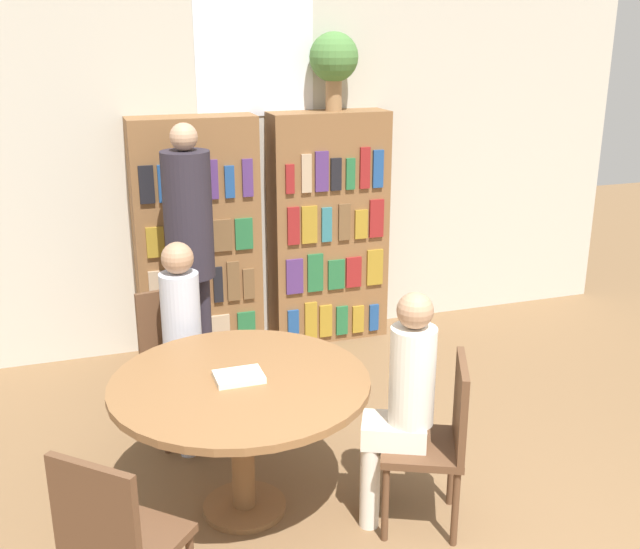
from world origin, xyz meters
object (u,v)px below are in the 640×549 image
bookshelf_left (197,240)px  bookshelf_right (328,229)px  seated_reader_right (401,399)px  chair_near_camera (116,539)px  librarian_standing (189,227)px  flower_vase (334,60)px  chair_left_side (176,354)px  chair_far_side (438,435)px  reading_table (241,400)px  seated_reader_left (185,334)px

bookshelf_left → bookshelf_right: (1.05, -0.00, 0.00)m
bookshelf_right → seated_reader_right: (-0.48, -2.45, -0.22)m
chair_near_camera → librarian_standing: librarian_standing is taller
flower_vase → chair_left_side: (-1.44, -1.15, -1.70)m
bookshelf_right → chair_left_side: bearing=-140.8°
chair_near_camera → chair_far_side: bearing=54.0°
bookshelf_right → librarian_standing: size_ratio=0.99×
flower_vase → reading_table: (-1.25, -2.12, -1.56)m
reading_table → seated_reader_right: size_ratio=1.04×
reading_table → chair_near_camera: bearing=-132.9°
bookshelf_right → chair_left_side: bookshelf_right is taller
flower_vase → reading_table: 2.92m
bookshelf_left → bookshelf_right: 1.05m
seated_reader_left → chair_near_camera: bearing=60.0°
reading_table → chair_far_side: 1.00m
bookshelf_left → seated_reader_left: size_ratio=1.45×
chair_left_side → seated_reader_left: 0.27m
seated_reader_right → reading_table: bearing=90.0°
bookshelf_left → chair_far_side: size_ratio=2.02×
chair_far_side → librarian_standing: bearing=48.2°
seated_reader_left → seated_reader_right: size_ratio=1.01×
chair_near_camera → librarian_standing: (0.70, 2.34, 0.64)m
bookshelf_right → librarian_standing: 1.31m
librarian_standing → chair_near_camera: bearing=-106.7°
seated_reader_right → seated_reader_left: bearing=63.0°
bookshelf_right → librarian_standing: bearing=-157.0°
flower_vase → chair_near_camera: flower_vase is taller
chair_left_side → librarian_standing: (0.22, 0.64, 0.64)m
bookshelf_left → librarian_standing: librarian_standing is taller
seated_reader_left → chair_far_side: bearing=120.0°
seated_reader_left → librarian_standing: bearing=-113.5°
reading_table → seated_reader_left: (-0.16, 0.79, 0.06)m
reading_table → librarian_standing: librarian_standing is taller
seated_reader_left → bookshelf_right: bearing=-146.9°
flower_vase → reading_table: size_ratio=0.44×
bookshelf_left → librarian_standing: bearing=-104.8°
chair_left_side → chair_far_side: size_ratio=1.00×
bookshelf_right → reading_table: bookshelf_right is taller
seated_reader_right → librarian_standing: (-0.70, 1.95, 0.45)m
reading_table → flower_vase: bearing=59.5°
chair_near_camera → bookshelf_left: bearing=116.5°
bookshelf_left → chair_near_camera: bookshelf_left is taller
flower_vase → seated_reader_right: flower_vase is taller
librarian_standing → seated_reader_left: bearing=-102.5°
bookshelf_left → chair_near_camera: bearing=-106.4°
flower_vase → bookshelf_right: bearing=-173.4°
chair_left_side → seated_reader_right: bearing=114.0°
bookshelf_right → seated_reader_left: bearing=-135.8°
chair_near_camera → chair_left_side: (0.49, 1.70, 0.00)m
bookshelf_left → seated_reader_left: 1.38m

